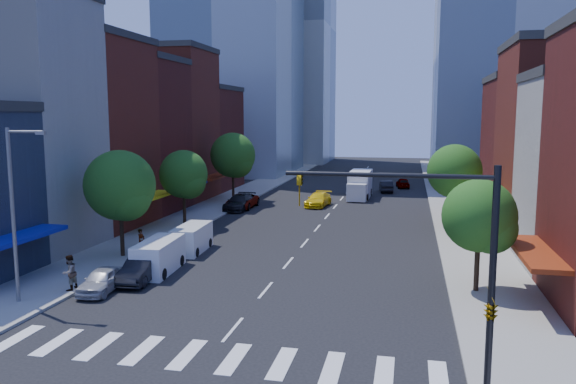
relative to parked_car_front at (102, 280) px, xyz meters
The scene contains 30 objects.
ground 9.64m from the parked_car_front, 23.27° to the right, with size 220.00×220.00×0.00m, color black.
sidewalk_left 36.39m from the parked_car_front, 95.79° to the left, with size 5.00×120.00×0.15m, color gray.
sidewalk_right 42.02m from the parked_car_front, 59.49° to the left, with size 5.00×120.00×0.15m, color gray.
crosswalk 11.16m from the parked_car_front, 37.58° to the right, with size 19.00×3.00×0.01m, color silver.
bldg_left_1 16.88m from the parked_car_front, 146.02° to the left, with size 12.00×8.00×18.00m, color beige.
bldg_left_2 21.93m from the parked_car_front, 126.07° to the left, with size 12.00×9.00×16.00m, color maroon.
bldg_left_3 28.81m from the parked_car_front, 115.77° to the left, with size 12.00×8.00×15.00m, color #4E1913.
bldg_left_4 36.68m from the parked_car_front, 109.85° to the left, with size 12.00×9.00×17.00m, color maroon.
bldg_left_5 45.26m from the parked_car_front, 105.73° to the left, with size 12.00×10.00×13.00m, color #4E1913.
bldg_right_3 42.85m from the parked_car_front, 45.35° to the left, with size 12.00×10.00×13.00m, color #4E1913.
tower_far_w 95.65m from the parked_car_front, 95.74° to the left, with size 18.00×18.00×56.00m, color #9EA5AD.
traffic_signal 20.82m from the parked_car_front, 23.84° to the right, with size 7.24×2.24×8.00m.
streetlight 6.16m from the parked_car_front, 136.76° to the right, with size 2.25×0.25×9.00m.
tree_left_near 8.65m from the parked_car_front, 109.44° to the left, with size 4.80×4.80×7.30m.
tree_left_mid 18.70m from the parked_car_front, 97.90° to the left, with size 4.20×4.20×6.65m.
tree_left_far 32.54m from the parked_car_front, 94.48° to the left, with size 5.00×5.00×7.75m.
tree_right_near 21.19m from the parked_car_front, 11.39° to the left, with size 4.00×4.00×6.20m.
tree_right_far 30.44m from the parked_car_front, 47.21° to the left, with size 4.60×4.60×7.20m.
parked_car_front is the anchor object (origin of this frame).
parked_car_second 2.60m from the parked_car_front, 62.74° to the left, with size 1.54×4.43×1.46m, color black.
parked_car_third 29.07m from the parked_car_front, 91.32° to the left, with size 2.49×5.39×1.50m, color #999999.
parked_car_rear 28.01m from the parked_car_front, 91.37° to the left, with size 2.21×5.44×1.58m, color black.
cargo_van_near 4.53m from the parked_car_front, 72.74° to the left, with size 2.25×4.89×2.03m.
cargo_van_far 9.92m from the parked_car_front, 82.25° to the left, with size 2.04×4.58×1.91m.
taxi 32.77m from the parked_car_front, 77.65° to the left, with size 2.06×5.06×1.47m, color yellow.
traffic_car_oncoming 47.36m from the parked_car_front, 73.19° to the left, with size 1.54×4.41×1.45m, color black.
traffic_car_far 52.40m from the parked_car_front, 72.49° to the left, with size 1.59×3.95×1.34m, color #999999.
box_truck 40.83m from the parked_car_front, 74.60° to the left, with size 2.56×7.92×3.17m.
pedestrian_near 8.19m from the parked_car_front, 101.76° to the left, with size 0.64×0.42×1.74m, color #999999.
pedestrian_far 1.81m from the parked_car_front, 163.10° to the right, with size 0.96×0.75×1.97m, color #999999.
Camera 1 is at (7.70, -23.55, 9.73)m, focal length 35.00 mm.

